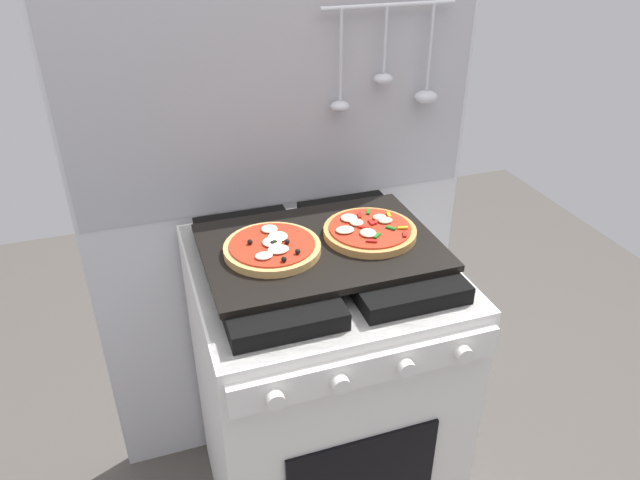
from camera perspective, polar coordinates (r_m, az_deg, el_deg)
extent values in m
cube|color=silver|center=(1.73, -3.55, 0.98)|extent=(1.10, 0.03, 1.55)
cube|color=#ADADB2|center=(1.57, -3.83, 12.75)|extent=(1.08, 0.00, 0.56)
cylinder|color=silver|center=(1.59, 6.65, 21.38)|extent=(0.36, 0.01, 0.01)
cylinder|color=silver|center=(1.55, 2.01, 17.15)|extent=(0.01, 0.01, 0.22)
ellipsoid|color=silver|center=(1.59, 1.92, 12.66)|extent=(0.05, 0.04, 0.03)
cylinder|color=silver|center=(1.59, 6.25, 18.44)|extent=(0.01, 0.01, 0.16)
ellipsoid|color=silver|center=(1.61, 6.06, 15.06)|extent=(0.05, 0.04, 0.03)
cylinder|color=silver|center=(1.66, 10.49, 17.60)|extent=(0.01, 0.01, 0.22)
ellipsoid|color=silver|center=(1.69, 10.07, 13.31)|extent=(0.07, 0.06, 0.04)
cube|color=white|center=(1.68, 0.00, -14.75)|extent=(0.60, 0.60, 0.86)
cube|color=black|center=(1.41, 0.00, -2.52)|extent=(0.59, 0.59, 0.01)
cube|color=black|center=(1.37, -5.57, -2.61)|extent=(0.24, 0.51, 0.04)
cube|color=black|center=(1.44, 5.27, -0.68)|extent=(0.24, 0.51, 0.04)
cube|color=white|center=(1.22, 4.78, -12.17)|extent=(0.58, 0.02, 0.07)
cylinder|color=silver|center=(1.16, -4.29, -14.99)|extent=(0.04, 0.02, 0.04)
cylinder|color=silver|center=(1.18, 1.97, -13.59)|extent=(0.04, 0.02, 0.04)
cylinder|color=silver|center=(1.23, 8.24, -12.01)|extent=(0.04, 0.02, 0.04)
cylinder|color=silver|center=(1.28, 13.56, -10.55)|extent=(0.04, 0.02, 0.04)
cube|color=black|center=(1.39, 0.00, -0.64)|extent=(0.54, 0.38, 0.02)
cylinder|color=tan|center=(1.35, -4.61, -0.76)|extent=(0.22, 0.22, 0.02)
cylinder|color=#B72D19|center=(1.35, -4.63, -0.35)|extent=(0.19, 0.19, 0.00)
ellipsoid|color=#F4EACC|center=(1.31, -4.01, -0.90)|extent=(0.05, 0.04, 0.01)
ellipsoid|color=#F4EACC|center=(1.39, -4.86, 1.07)|extent=(0.04, 0.04, 0.01)
ellipsoid|color=#F4EACC|center=(1.29, -5.39, -1.51)|extent=(0.04, 0.03, 0.01)
ellipsoid|color=#F4EACC|center=(1.36, -4.05, 0.34)|extent=(0.05, 0.05, 0.01)
ellipsoid|color=#F4EACC|center=(1.34, -4.64, -0.13)|extent=(0.04, 0.05, 0.01)
sphere|color=black|center=(1.34, -6.71, -0.17)|extent=(0.01, 0.01, 0.01)
sphere|color=black|center=(1.33, -4.55, -0.31)|extent=(0.01, 0.01, 0.01)
sphere|color=black|center=(1.34, -3.17, -0.14)|extent=(0.01, 0.01, 0.01)
sphere|color=black|center=(1.30, -2.14, -1.10)|extent=(0.01, 0.01, 0.01)
sphere|color=black|center=(1.34, -4.34, -0.23)|extent=(0.01, 0.01, 0.01)
sphere|color=black|center=(1.27, -3.47, -1.84)|extent=(0.01, 0.01, 0.01)
cylinder|color=#C18947|center=(1.42, 4.81, 0.74)|extent=(0.22, 0.22, 0.02)
cylinder|color=#B72D19|center=(1.41, 4.83, 1.13)|extent=(0.19, 0.19, 0.00)
ellipsoid|color=beige|center=(1.44, 2.79, 2.12)|extent=(0.04, 0.04, 0.01)
ellipsoid|color=beige|center=(1.45, 5.71, 2.19)|extent=(0.03, 0.03, 0.01)
ellipsoid|color=beige|center=(1.38, 4.61, 0.69)|extent=(0.04, 0.04, 0.01)
ellipsoid|color=beige|center=(1.42, 3.51, 1.69)|extent=(0.03, 0.03, 0.01)
ellipsoid|color=beige|center=(1.44, 6.26, 1.89)|extent=(0.04, 0.03, 0.01)
ellipsoid|color=beige|center=(1.39, 2.43, 0.95)|extent=(0.04, 0.04, 0.01)
cube|color=#19721E|center=(1.37, 5.49, 0.43)|extent=(0.02, 0.02, 0.00)
cube|color=red|center=(1.43, 4.90, 1.70)|extent=(0.01, 0.02, 0.00)
cube|color=red|center=(1.43, 5.42, 1.79)|extent=(0.02, 0.02, 0.00)
cube|color=#19721E|center=(1.41, 6.79, 1.16)|extent=(0.02, 0.02, 0.00)
cube|color=red|center=(1.39, 8.10, 0.58)|extent=(0.02, 0.03, 0.00)
cube|color=gold|center=(1.41, 7.93, 1.18)|extent=(0.03, 0.01, 0.00)
cube|color=gold|center=(1.46, 6.59, 2.42)|extent=(0.01, 0.03, 0.00)
cube|color=#19721E|center=(1.47, 4.65, 2.72)|extent=(0.02, 0.02, 0.00)
cube|color=#19721E|center=(1.39, 2.75, 1.09)|extent=(0.01, 0.03, 0.00)
cube|color=red|center=(1.46, 3.81, 2.41)|extent=(0.02, 0.03, 0.00)
cube|color=red|center=(1.40, 4.14, 1.28)|extent=(0.02, 0.02, 0.00)
cube|color=red|center=(1.35, 4.97, -0.08)|extent=(0.02, 0.02, 0.00)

